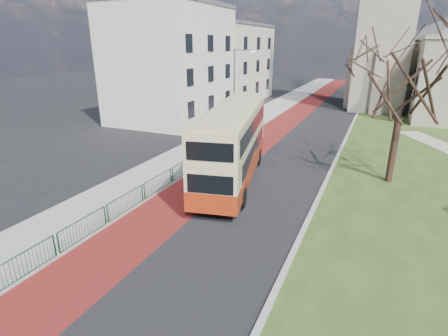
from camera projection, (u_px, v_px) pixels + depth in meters
The scene contains 13 objects.
ground at pixel (180, 219), 18.09m from camera, with size 160.00×160.00×0.00m, color black.
road_carriageway at pixel (297, 135), 34.70m from camera, with size 9.00×120.00×0.01m, color black.
bus_lane at pixel (271, 132), 35.74m from camera, with size 3.40×120.00×0.01m, color #591414.
pavement_west at pixel (237, 128), 37.19m from camera, with size 4.00×120.00×0.12m, color gray.
kerb_west at pixel (254, 130), 36.41m from camera, with size 0.25×120.00×0.13m, color #999993.
kerb_east at pixel (348, 134), 34.63m from camera, with size 0.25×80.00×0.13m, color #999993.
pedestrian_railing at pixel (173, 175), 22.48m from camera, with size 0.07×24.00×1.12m.
gothic_church at pixel (432, 3), 41.50m from camera, with size 16.38×18.00×40.00m.
street_block_near at pixel (172, 63), 40.20m from camera, with size 10.30×14.30×13.00m.
street_block_far at pixel (227, 63), 54.20m from camera, with size 10.30×16.30×11.50m.
streetlamp at pixel (236, 87), 33.69m from camera, with size 2.13×0.18×8.00m.
bus at pixel (233, 141), 22.02m from camera, with size 5.10×12.02×4.90m.
winter_tree_near at pixel (408, 62), 20.46m from camera, with size 8.86×8.86×10.81m.
Camera 1 is at (8.66, -13.82, 8.57)m, focal length 28.00 mm.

